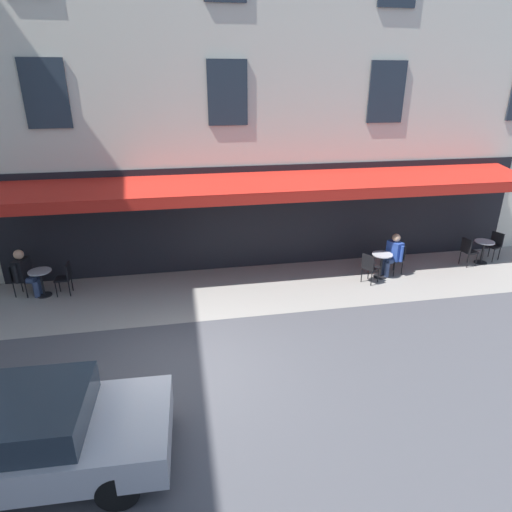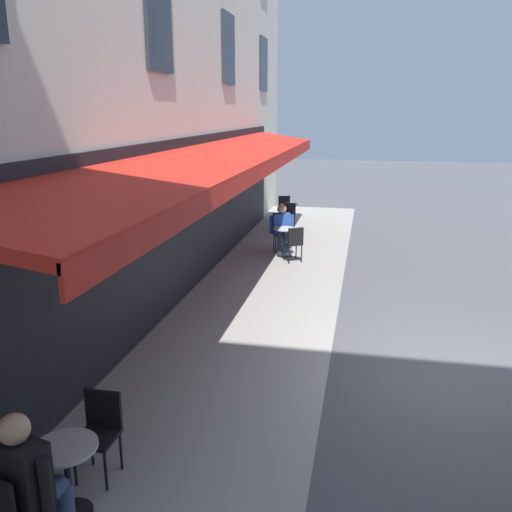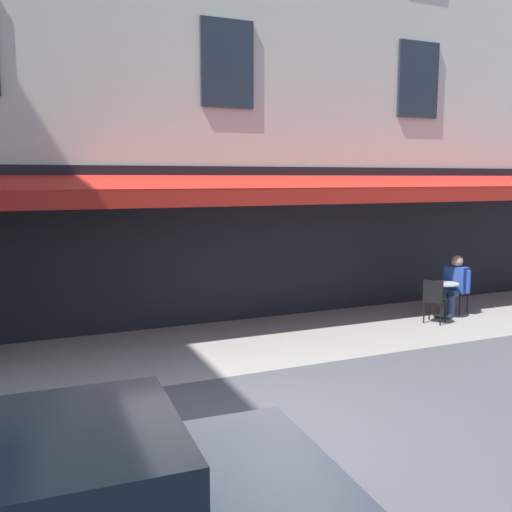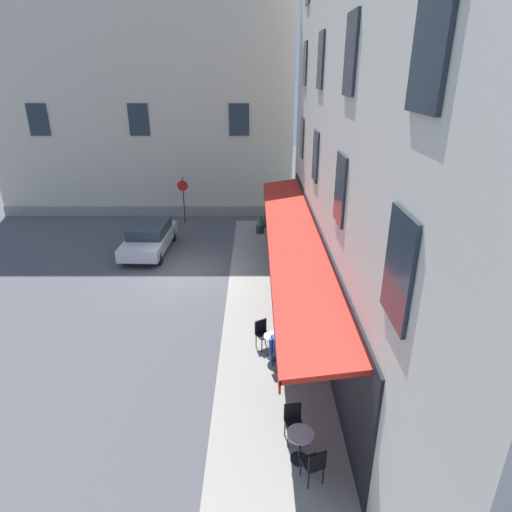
{
  "view_description": "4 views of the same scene",
  "coord_description": "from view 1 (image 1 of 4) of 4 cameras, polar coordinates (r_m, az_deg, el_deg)",
  "views": [
    {
      "loc": [
        -0.15,
        7.47,
        5.49
      ],
      "look_at": [
        -2.21,
        -3.62,
        0.89
      ],
      "focal_mm": 30.07,
      "sensor_mm": 36.0,
      "label": 1
    },
    {
      "loc": [
        7.49,
        -1.39,
        3.72
      ],
      "look_at": [
        -0.87,
        -3.13,
        1.39
      ],
      "focal_mm": 37.5,
      "sensor_mm": 36.0,
      "label": 2
    },
    {
      "loc": [
        2.32,
        5.83,
        2.97
      ],
      "look_at": [
        -1.64,
        -3.46,
        1.56
      ],
      "focal_mm": 39.48,
      "sensor_mm": 36.0,
      "label": 3
    },
    {
      "loc": [
        -16.68,
        -2.88,
        7.81
      ],
      "look_at": [
        -0.26,
        -2.91,
        0.86
      ],
      "focal_mm": 30.27,
      "sensor_mm": 36.0,
      "label": 4
    }
  ],
  "objects": [
    {
      "name": "ground_plane",
      "position": [
        9.27,
        -9.71,
        -14.48
      ],
      "size": [
        70.0,
        70.0,
        0.0
      ],
      "primitive_type": "plane",
      "color": "#4C4C51"
    },
    {
      "name": "sidewalk_cafe_terrace",
      "position": [
        12.57,
        4.86,
        -3.78
      ],
      "size": [
        20.5,
        3.2,
        0.01
      ],
      "primitive_type": "cube",
      "color": "gray",
      "rests_on": "ground_plane"
    },
    {
      "name": "cafe_building_facade",
      "position": [
        17.5,
        2.57,
        28.74
      ],
      "size": [
        20.0,
        10.7,
        15.0
      ],
      "color": "beige",
      "rests_on": "ground_plane"
    },
    {
      "name": "cafe_table_near_entrance",
      "position": [
        13.07,
        -26.66,
        -2.81
      ],
      "size": [
        0.6,
        0.6,
        0.75
      ],
      "color": "black",
      "rests_on": "ground_plane"
    },
    {
      "name": "cafe_chair_black_corner_left",
      "position": [
        12.87,
        -24.02,
        -2.43
      ],
      "size": [
        0.4,
        0.4,
        0.91
      ],
      "color": "black",
      "rests_on": "ground_plane"
    },
    {
      "name": "cafe_chair_black_by_window",
      "position": [
        13.38,
        -29.03,
        -2.44
      ],
      "size": [
        0.49,
        0.49,
        0.91
      ],
      "color": "black",
      "rests_on": "ground_plane"
    },
    {
      "name": "cafe_table_mid_terrace",
      "position": [
        13.33,
        16.36,
        -0.77
      ],
      "size": [
        0.6,
        0.6,
        0.75
      ],
      "color": "black",
      "rests_on": "ground_plane"
    },
    {
      "name": "cafe_chair_black_corner_right",
      "position": [
        12.81,
        14.85,
        -1.28
      ],
      "size": [
        0.55,
        0.55,
        0.91
      ],
      "color": "black",
      "rests_on": "ground_plane"
    },
    {
      "name": "cafe_chair_black_facing_street",
      "position": [
        13.75,
        18.27,
        -0.05
      ],
      "size": [
        0.51,
        0.51,
        0.91
      ],
      "color": "black",
      "rests_on": "ground_plane"
    },
    {
      "name": "cafe_table_streetside",
      "position": [
        15.63,
        27.98,
        0.85
      ],
      "size": [
        0.6,
        0.6,
        0.75
      ],
      "color": "black",
      "rests_on": "ground_plane"
    },
    {
      "name": "cafe_chair_black_kerbside",
      "position": [
        15.17,
        26.36,
        0.78
      ],
      "size": [
        0.45,
        0.45,
        0.91
      ],
      "color": "black",
      "rests_on": "ground_plane"
    },
    {
      "name": "cafe_chair_black_back_row",
      "position": [
        16.14,
        29.17,
        1.46
      ],
      "size": [
        0.52,
        0.52,
        0.91
      ],
      "color": "black",
      "rests_on": "ground_plane"
    },
    {
      "name": "seated_patron_in_black",
      "position": [
        13.2,
        -28.38,
        -1.84
      ],
      "size": [
        0.64,
        0.68,
        1.34
      ],
      "color": "navy",
      "rests_on": "ground_plane"
    },
    {
      "name": "seated_companion_in_blue",
      "position": [
        13.54,
        17.71,
        0.36
      ],
      "size": [
        0.61,
        0.63,
        1.3
      ],
      "color": "navy",
      "rests_on": "ground_plane"
    },
    {
      "name": "parked_car_silver",
      "position": [
        7.62,
        -29.26,
        -20.04
      ],
      "size": [
        4.37,
        1.96,
        1.33
      ],
      "color": "#B7B7BC",
      "rests_on": "ground_plane"
    }
  ]
}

